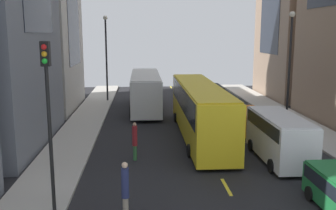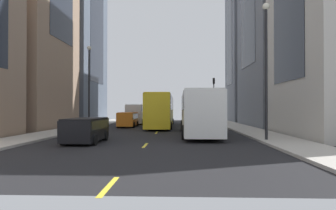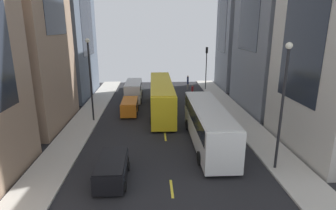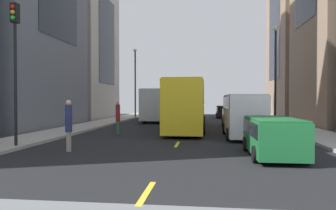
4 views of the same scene
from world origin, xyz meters
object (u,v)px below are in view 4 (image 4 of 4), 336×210
Objects in this scene: city_bus_white at (161,102)px; traffic_light_near_corner at (15,48)px; streetcar_yellow at (188,102)px; pedestrian_waiting_curb at (118,117)px; car_orange_1 at (235,116)px; delivery_van_white at (243,112)px; pedestrian_walking_far at (69,123)px; car_green_2 at (273,134)px; car_black_0 at (224,111)px.

city_bus_white is 21.45m from traffic_light_near_corner.
streetcar_yellow is 6.57× the size of pedestrian_waiting_curb.
streetcar_yellow is 3.43× the size of car_orange_1.
delivery_van_white is 8.02m from pedestrian_waiting_curb.
delivery_van_white is at bearing -55.98° from streetcar_yellow.
car_orange_1 is 0.63× the size of traffic_light_near_corner.
car_orange_1 is at bearing 47.24° from traffic_light_near_corner.
car_orange_1 is (0.07, 6.16, -0.54)m from delivery_van_white.
pedestrian_waiting_curb is at bearing 32.19° from pedestrian_walking_far.
city_bus_white is at bearing 31.51° from pedestrian_walking_far.
traffic_light_near_corner is at bearing 176.52° from car_green_2.
city_bus_white is 11.57m from car_orange_1.
traffic_light_near_corner is (-11.03, -5.83, 3.15)m from delivery_van_white.
car_black_0 is (3.72, 15.10, -1.24)m from streetcar_yellow.
traffic_light_near_corner reaches higher than car_black_0.
delivery_van_white is 10.38m from pedestrian_walking_far.
city_bus_white is 22.95m from car_green_2.
car_green_2 is 1.89× the size of pedestrian_walking_far.
streetcar_yellow is at bearing -164.55° from pedestrian_waiting_curb.
pedestrian_waiting_curb is 6.93m from pedestrian_walking_far.
car_green_2 is at bearing -3.48° from traffic_light_near_corner.
city_bus_white is 21.45m from pedestrian_walking_far.
car_green_2 is at bearing -89.35° from car_black_0.
car_green_2 is 0.65× the size of traffic_light_near_corner.
pedestrian_walking_far reaches higher than pedestrian_waiting_curb.
pedestrian_waiting_curb reaches higher than car_green_2.
pedestrian_walking_far is (-0.25, -6.92, 0.06)m from pedestrian_waiting_curb.
pedestrian_walking_far is (-8.32, -26.79, 0.35)m from car_black_0.
delivery_van_white is at bearing 27.88° from traffic_light_near_corner.
streetcar_yellow reaches higher than pedestrian_walking_far.
car_black_0 is 28.06m from pedestrian_walking_far.
pedestrian_waiting_curb reaches higher than car_black_0.
city_bus_white is at bearing -125.24° from pedestrian_waiting_curb.
pedestrian_walking_far is at bearing -9.64° from traffic_light_near_corner.
pedestrian_waiting_curb is 0.96× the size of pedestrian_walking_far.
pedestrian_walking_far is at bearing -142.55° from delivery_van_white.
city_bus_white reaches higher than car_green_2.
car_black_0 is 0.62× the size of traffic_light_near_corner.
streetcar_yellow reaches higher than car_orange_1.
pedestrian_waiting_curb is (-4.35, -4.77, -0.95)m from streetcar_yellow.
car_green_2 is 8.63m from pedestrian_walking_far.
streetcar_yellow reaches higher than pedestrian_waiting_curb.
car_green_2 is 1.98× the size of pedestrian_waiting_curb.
car_green_2 is (0.30, -27.02, 0.03)m from car_black_0.
traffic_light_near_corner is (-3.82, -20.94, 2.66)m from city_bus_white.
traffic_light_near_corner reaches higher than pedestrian_waiting_curb.
streetcar_yellow is 6.53m from pedestrian_waiting_curb.
pedestrian_waiting_curb is (-7.99, 0.61, -0.34)m from delivery_van_white.
pedestrian_waiting_curb is 0.33× the size of traffic_light_near_corner.
delivery_van_white is 20.50m from car_black_0.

